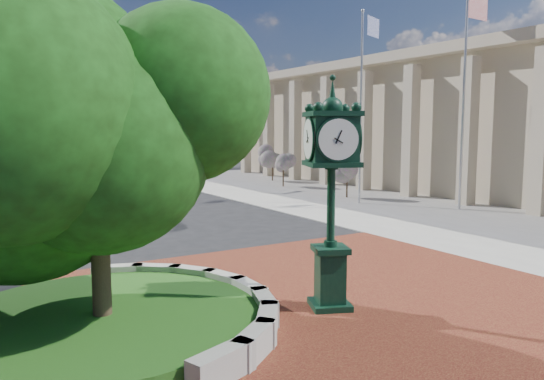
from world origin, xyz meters
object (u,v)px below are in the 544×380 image
Objects in this scene: post_clock at (331,185)px; street_lamp_far at (6,119)px; street_lamp_near at (108,111)px; flagpole_b at (361,106)px; flagpole_a at (464,98)px; parked_car at (51,166)px.

post_clock is 43.35m from street_lamp_far.
post_clock is at bearing -95.54° from street_lamp_near.
post_clock is at bearing -132.72° from flagpole_b.
street_lamp_near is at bearing 84.46° from post_clock.
flagpole_a reaches higher than street_lamp_near.
parked_car is 0.49× the size of street_lamp_near.
parked_car is 0.53× the size of street_lamp_far.
flagpole_b is (-2.85, 4.17, -0.28)m from flagpole_a.
parked_car is (0.48, 40.64, -2.01)m from post_clock.
street_lamp_near is 14.40m from street_lamp_far.
street_lamp_far is at bearing 93.52° from post_clock.
flagpole_b is 33.87m from street_lamp_far.
parked_car is 0.41× the size of flagpole_a.
flagpole_a is 1.28× the size of street_lamp_far.
street_lamp_near is (-8.59, 17.49, 0.08)m from flagpole_b.
flagpole_b is at bearing -44.20° from parked_car.
post_clock is 40.70m from parked_car.
flagpole_a is 24.50m from street_lamp_near.
street_lamp_near is at bearing -52.78° from parked_car.
flagpole_a is 1.05× the size of flagpole_b.
flagpole_a is 1.19× the size of street_lamp_near.
flagpole_b reaches higher than parked_car.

